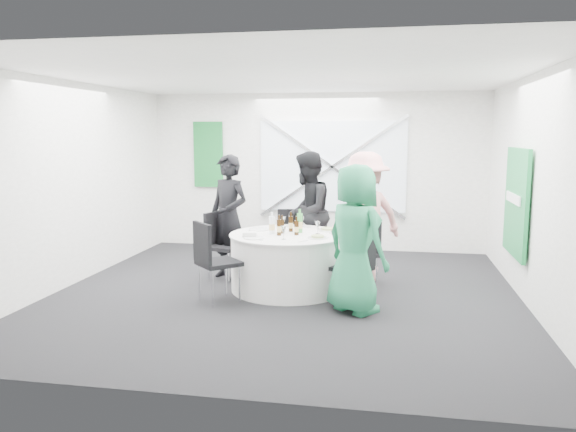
% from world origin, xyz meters
% --- Properties ---
extents(floor, '(6.00, 6.00, 0.00)m').
position_xyz_m(floor, '(0.00, 0.00, 0.00)').
color(floor, black).
rests_on(floor, ground).
extents(ceiling, '(6.00, 6.00, 0.00)m').
position_xyz_m(ceiling, '(0.00, 0.00, 2.80)').
color(ceiling, white).
rests_on(ceiling, wall_back).
extents(wall_back, '(6.00, 0.00, 6.00)m').
position_xyz_m(wall_back, '(0.00, 3.00, 1.40)').
color(wall_back, silver).
rests_on(wall_back, floor).
extents(wall_front, '(6.00, 0.00, 6.00)m').
position_xyz_m(wall_front, '(0.00, -3.00, 1.40)').
color(wall_front, silver).
rests_on(wall_front, floor).
extents(wall_left, '(0.00, 6.00, 6.00)m').
position_xyz_m(wall_left, '(-3.00, 0.00, 1.40)').
color(wall_left, silver).
rests_on(wall_left, floor).
extents(wall_right, '(0.00, 6.00, 6.00)m').
position_xyz_m(wall_right, '(3.00, 0.00, 1.40)').
color(wall_right, silver).
rests_on(wall_right, floor).
extents(window_panel, '(2.60, 0.03, 1.60)m').
position_xyz_m(window_panel, '(0.30, 2.96, 1.50)').
color(window_panel, silver).
rests_on(window_panel, wall_back).
extents(window_brace_a, '(2.63, 0.05, 1.84)m').
position_xyz_m(window_brace_a, '(0.30, 2.92, 1.50)').
color(window_brace_a, silver).
rests_on(window_brace_a, window_panel).
extents(window_brace_b, '(2.63, 0.05, 1.84)m').
position_xyz_m(window_brace_b, '(0.30, 2.92, 1.50)').
color(window_brace_b, silver).
rests_on(window_brace_b, window_panel).
extents(green_banner, '(0.55, 0.04, 1.20)m').
position_xyz_m(green_banner, '(-2.00, 2.95, 1.70)').
color(green_banner, '#14662F').
rests_on(green_banner, wall_back).
extents(green_sign, '(0.05, 1.20, 1.40)m').
position_xyz_m(green_sign, '(2.94, 0.60, 1.20)').
color(green_sign, '#17803B').
rests_on(green_sign, wall_right).
extents(banquet_table, '(1.56, 1.56, 0.76)m').
position_xyz_m(banquet_table, '(0.00, 0.20, 0.38)').
color(banquet_table, silver).
rests_on(banquet_table, floor).
extents(chair_back, '(0.48, 0.49, 0.92)m').
position_xyz_m(chair_back, '(-0.18, 1.35, 0.54)').
color(chair_back, black).
rests_on(chair_back, floor).
extents(chair_back_left, '(0.57, 0.57, 0.97)m').
position_xyz_m(chair_back_left, '(-1.06, 0.60, 0.57)').
color(chair_back_left, black).
rests_on(chair_back_left, floor).
extents(chair_back_right, '(0.54, 0.54, 0.91)m').
position_xyz_m(chair_back_right, '(1.03, 0.62, 0.53)').
color(chair_back_right, black).
rests_on(chair_back_right, floor).
extents(chair_front_right, '(0.57, 0.56, 0.92)m').
position_xyz_m(chair_front_right, '(0.96, -0.33, 0.54)').
color(chair_front_right, black).
rests_on(chair_front_right, floor).
extents(chair_front_left, '(0.65, 0.65, 1.02)m').
position_xyz_m(chair_front_left, '(-0.81, -0.58, 0.60)').
color(chair_front_left, black).
rests_on(chair_front_left, floor).
extents(person_man_back_left, '(0.77, 0.67, 1.79)m').
position_xyz_m(person_man_back_left, '(-0.95, 0.66, 0.89)').
color(person_man_back_left, black).
rests_on(person_man_back_left, floor).
extents(person_man_back, '(0.58, 0.93, 1.82)m').
position_xyz_m(person_man_back, '(0.11, 1.21, 0.91)').
color(person_man_back, black).
rests_on(person_man_back, floor).
extents(person_woman_pink, '(1.29, 1.13, 1.84)m').
position_xyz_m(person_woman_pink, '(0.98, 0.87, 0.92)').
color(person_woman_pink, pink).
rests_on(person_woman_pink, floor).
extents(person_woman_green, '(1.01, 0.97, 1.74)m').
position_xyz_m(person_woman_green, '(0.94, -0.60, 0.87)').
color(person_woman_green, '#227F52').
rests_on(person_woman_green, floor).
extents(plate_back, '(0.25, 0.25, 0.01)m').
position_xyz_m(plate_back, '(-0.01, 0.77, 0.77)').
color(plate_back, white).
rests_on(plate_back, banquet_table).
extents(plate_back_left, '(0.30, 0.30, 0.01)m').
position_xyz_m(plate_back_left, '(-0.45, 0.44, 0.77)').
color(plate_back_left, white).
rests_on(plate_back_left, banquet_table).
extents(plate_back_right, '(0.29, 0.29, 0.04)m').
position_xyz_m(plate_back_right, '(0.50, 0.53, 0.78)').
color(plate_back_right, white).
rests_on(plate_back_right, banquet_table).
extents(plate_front_right, '(0.25, 0.25, 0.04)m').
position_xyz_m(plate_front_right, '(0.43, -0.06, 0.78)').
color(plate_front_right, white).
rests_on(plate_front_right, banquet_table).
extents(plate_front_left, '(0.26, 0.26, 0.01)m').
position_xyz_m(plate_front_left, '(-0.37, -0.22, 0.77)').
color(plate_front_left, white).
rests_on(plate_front_left, banquet_table).
extents(napkin, '(0.20, 0.15, 0.05)m').
position_xyz_m(napkin, '(-0.45, -0.12, 0.80)').
color(napkin, silver).
rests_on(napkin, plate_front_left).
extents(beer_bottle_a, '(0.06, 0.06, 0.25)m').
position_xyz_m(beer_bottle_a, '(-0.09, 0.23, 0.85)').
color(beer_bottle_a, '#371F0A').
rests_on(beer_bottle_a, banquet_table).
extents(beer_bottle_b, '(0.06, 0.06, 0.27)m').
position_xyz_m(beer_bottle_b, '(0.01, 0.38, 0.87)').
color(beer_bottle_b, '#371F0A').
rests_on(beer_bottle_b, banquet_table).
extents(beer_bottle_c, '(0.06, 0.06, 0.25)m').
position_xyz_m(beer_bottle_c, '(0.13, 0.13, 0.86)').
color(beer_bottle_c, '#371F0A').
rests_on(beer_bottle_c, banquet_table).
extents(beer_bottle_d, '(0.06, 0.06, 0.27)m').
position_xyz_m(beer_bottle_d, '(-0.09, 0.06, 0.87)').
color(beer_bottle_d, '#371F0A').
rests_on(beer_bottle_d, banquet_table).
extents(green_water_bottle, '(0.08, 0.08, 0.32)m').
position_xyz_m(green_water_bottle, '(0.14, 0.32, 0.89)').
color(green_water_bottle, green).
rests_on(green_water_bottle, banquet_table).
extents(clear_water_bottle, '(0.08, 0.08, 0.29)m').
position_xyz_m(clear_water_bottle, '(-0.21, 0.16, 0.88)').
color(clear_water_bottle, white).
rests_on(clear_water_bottle, banquet_table).
extents(wine_glass_a, '(0.07, 0.07, 0.17)m').
position_xyz_m(wine_glass_a, '(-0.13, 0.56, 0.88)').
color(wine_glass_a, white).
rests_on(wine_glass_a, banquet_table).
extents(wine_glass_b, '(0.07, 0.07, 0.17)m').
position_xyz_m(wine_glass_b, '(-0.28, 0.51, 0.88)').
color(wine_glass_b, white).
rests_on(wine_glass_b, banquet_table).
extents(wine_glass_c, '(0.07, 0.07, 0.17)m').
position_xyz_m(wine_glass_c, '(0.02, -0.20, 0.88)').
color(wine_glass_c, white).
rests_on(wine_glass_c, banquet_table).
extents(wine_glass_d, '(0.07, 0.07, 0.17)m').
position_xyz_m(wine_glass_d, '(0.39, 0.27, 0.88)').
color(wine_glass_d, white).
rests_on(wine_glass_d, banquet_table).
extents(fork_a, '(0.08, 0.14, 0.01)m').
position_xyz_m(fork_a, '(0.57, 0.27, 0.76)').
color(fork_a, silver).
rests_on(fork_a, banquet_table).
extents(knife_a, '(0.10, 0.13, 0.01)m').
position_xyz_m(knife_a, '(0.36, 0.65, 0.76)').
color(knife_a, silver).
rests_on(knife_a, banquet_table).
extents(fork_b, '(0.15, 0.02, 0.01)m').
position_xyz_m(fork_b, '(0.15, 0.76, 0.76)').
color(fork_b, silver).
rests_on(fork_b, banquet_table).
extents(knife_b, '(0.15, 0.02, 0.01)m').
position_xyz_m(knife_b, '(-0.20, 0.74, 0.76)').
color(knife_b, silver).
rests_on(knife_b, banquet_table).
extents(fork_c, '(0.08, 0.14, 0.01)m').
position_xyz_m(fork_c, '(-0.43, 0.58, 0.76)').
color(fork_c, silver).
rests_on(fork_c, banquet_table).
extents(knife_c, '(0.08, 0.14, 0.01)m').
position_xyz_m(knife_c, '(-0.57, 0.29, 0.76)').
color(knife_c, silver).
rests_on(knife_c, banquet_table).
extents(fork_d, '(0.11, 0.12, 0.01)m').
position_xyz_m(fork_d, '(0.28, -0.30, 0.76)').
color(fork_d, silver).
rests_on(fork_d, banquet_table).
extents(knife_d, '(0.11, 0.12, 0.01)m').
position_xyz_m(knife_d, '(0.53, -0.02, 0.76)').
color(knife_d, silver).
rests_on(knife_d, banquet_table).
extents(fork_e, '(0.11, 0.13, 0.01)m').
position_xyz_m(fork_e, '(-0.54, -0.01, 0.76)').
color(fork_e, silver).
rests_on(fork_e, banquet_table).
extents(knife_e, '(0.12, 0.12, 0.01)m').
position_xyz_m(knife_e, '(-0.27, -0.31, 0.76)').
color(knife_e, silver).
rests_on(knife_e, banquet_table).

